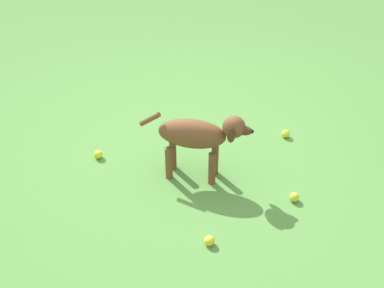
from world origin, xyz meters
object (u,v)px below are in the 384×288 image
at_px(dog, 199,136).
at_px(tennis_ball_1, 98,154).
at_px(tennis_ball_0, 286,134).
at_px(tennis_ball_2, 209,241).
at_px(tennis_ball_3, 294,197).

relative_size(dog, tennis_ball_1, 11.68).
bearing_deg(tennis_ball_0, dog, -57.93).
height_order(tennis_ball_1, tennis_ball_2, same).
height_order(tennis_ball_0, tennis_ball_2, same).
xyz_separation_m(tennis_ball_0, tennis_ball_1, (0.20, -1.47, 0.00)).
bearing_deg(tennis_ball_1, tennis_ball_3, 67.83).
height_order(dog, tennis_ball_2, dog).
bearing_deg(tennis_ball_3, tennis_ball_0, 172.75).
xyz_separation_m(tennis_ball_2, tennis_ball_3, (-0.37, 0.61, 0.00)).
relative_size(tennis_ball_1, tennis_ball_3, 1.00).
relative_size(tennis_ball_0, tennis_ball_3, 1.00).
bearing_deg(tennis_ball_0, tennis_ball_2, -31.87).
xyz_separation_m(dog, tennis_ball_0, (-0.46, 0.73, -0.32)).
relative_size(tennis_ball_1, tennis_ball_2, 1.00).
distance_m(dog, tennis_ball_0, 0.92).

